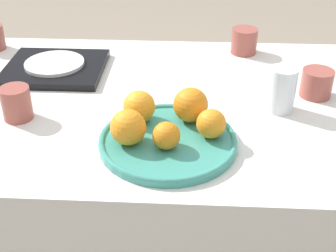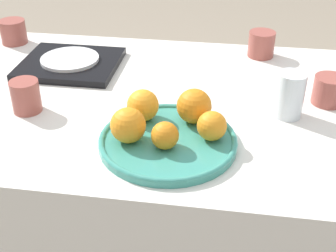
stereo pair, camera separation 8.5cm
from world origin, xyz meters
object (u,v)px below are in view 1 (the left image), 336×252
Objects in this scene: serving_tray at (55,68)px; cup_0 at (317,83)px; orange_2 at (166,136)px; cup_2 at (16,103)px; orange_1 at (191,105)px; orange_3 at (128,127)px; orange_0 at (139,107)px; cup_3 at (244,41)px; side_plate at (54,63)px; orange_4 at (211,124)px; water_glass at (282,90)px; fruit_platter at (168,141)px.

serving_tray is 0.74m from cup_0.
orange_2 is 0.21× the size of serving_tray.
orange_1 is at bearing -1.70° from cup_2.
orange_3 is 0.54m from cup_0.
orange_0 is 0.48m from cup_0.
serving_tray is at bearing -163.23° from cup_3.
orange_2 reaches higher than cup_0.
side_plate is 0.27m from cup_2.
orange_4 is 0.57m from serving_tray.
orange_0 is 0.92× the size of cup_2.
orange_0 reaches higher than orange_4.
orange_3 reaches higher than serving_tray.
orange_3 is 0.69× the size of water_glass.
side_plate is at bearing 85.68° from cup_2.
serving_tray is (-0.35, 0.37, -0.00)m from fruit_platter.
cup_2 is at bearing -94.32° from side_plate.
orange_0 is at bearing -3.99° from cup_2.
fruit_platter is at bearing -145.95° from cup_0.
side_plate is (-0.40, 0.28, -0.03)m from orange_1.
cup_2 is (-0.75, -0.16, 0.00)m from cup_0.
fruit_platter is 3.93× the size of orange_3.
side_plate is at bearing 131.33° from orange_2.
orange_2 is at bearing -48.67° from serving_tray.
orange_1 is 0.17m from orange_3.
orange_4 is 0.57m from side_plate.
orange_0 is 0.96× the size of orange_3.
water_glass is (0.36, 0.19, 0.00)m from orange_3.
serving_tray is 3.46× the size of cup_2.
orange_4 is at bearing 11.06° from orange_3.
serving_tray is 0.59m from cup_3.
orange_4 is at bearing -102.65° from cup_3.
orange_1 is (0.05, 0.09, 0.05)m from fruit_platter.
orange_0 is 0.27× the size of serving_tray.
cup_2 is (-0.65, -0.08, -0.02)m from water_glass.
fruit_platter is 0.10m from orange_3.
orange_0 is at bearing 160.22° from orange_4.
serving_tray is 3.45× the size of cup_0.
water_glass reaches higher than cup_0.
orange_3 is at bearing -149.49° from cup_0.
orange_4 is at bearing 10.53° from fruit_platter.
cup_2 is at bearing 157.99° from orange_3.
cup_2 is (-0.42, 0.01, -0.02)m from orange_1.
cup_2 is at bearing -173.34° from water_glass.
orange_2 is 0.74× the size of cup_0.
side_plate is (-0.45, 0.35, -0.02)m from orange_4.
cup_2 is at bearing 176.01° from orange_0.
orange_1 is 0.49m from serving_tray.
orange_0 is 0.66× the size of water_glass.
side_plate is at bearing 162.82° from water_glass.
orange_1 is at bearing 60.73° from fruit_platter.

